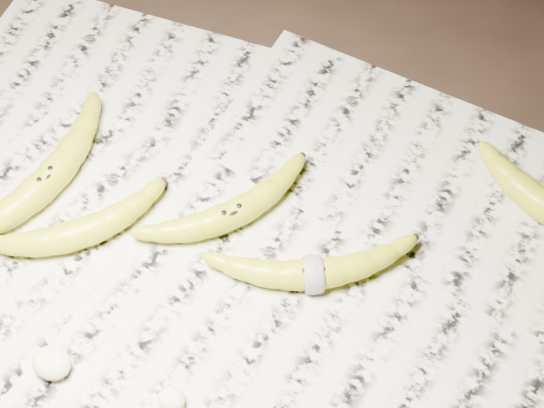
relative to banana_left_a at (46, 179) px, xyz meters
The scene contains 9 objects.
ground 0.25m from the banana_left_a, 13.40° to the left, with size 3.00×3.00×0.00m, color black.
newspaper_patch 0.24m from the banana_left_a, ahead, with size 0.90×0.70×0.01m, color beige.
banana_left_a is the anchor object (origin of this frame).
banana_left_b 0.08m from the banana_left_a, 27.39° to the right, with size 0.17×0.05×0.03m, color #B3BC17, non-canonical shape.
banana_center 0.21m from the banana_left_a, 16.79° to the left, with size 0.18×0.05×0.03m, color #B3BC17, non-canonical shape.
banana_taped 0.31m from the banana_left_a, ahead, with size 0.19×0.05×0.03m, color #B3BC17, non-canonical shape.
measuring_tape 0.31m from the banana_left_a, ahead, with size 0.04×0.04×0.00m, color white.
flesh_chunk_a 0.21m from the banana_left_a, 52.33° to the right, with size 0.04×0.03×0.02m, color beige.
flesh_chunk_c 0.28m from the banana_left_a, 29.23° to the right, with size 0.03×0.02×0.02m, color beige.
Camera 1 is at (0.19, -0.34, 0.72)m, focal length 50.00 mm.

